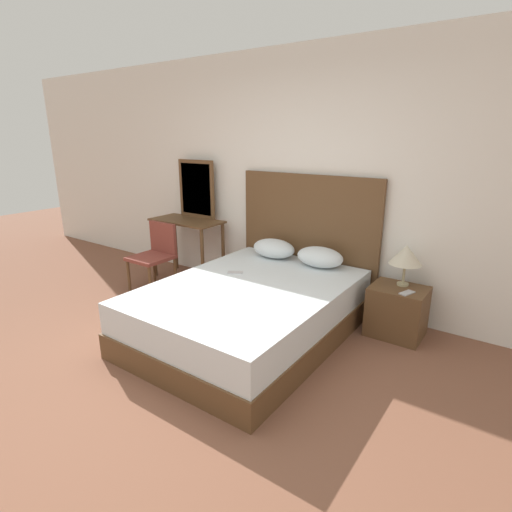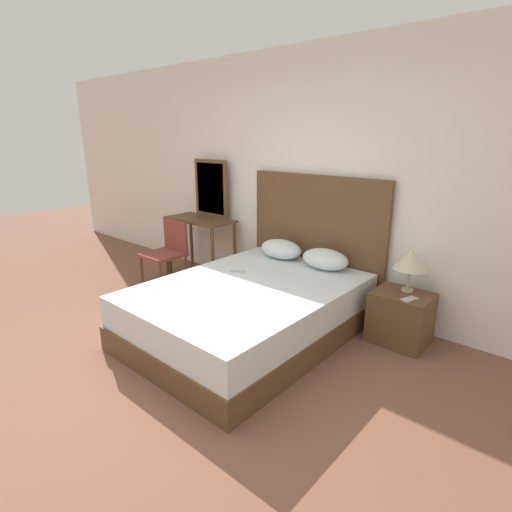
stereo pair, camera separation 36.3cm
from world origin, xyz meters
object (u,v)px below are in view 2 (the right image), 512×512
object	(u,v)px
phone_on_nightstand	(409,299)
chair	(168,249)
table_lamp	(411,260)
nightstand	(400,318)
vanity_desk	(200,230)
bed	(249,310)
phone_on_bed	(238,272)

from	to	relation	value
phone_on_nightstand	chair	distance (m)	2.86
table_lamp	phone_on_nightstand	world-z (taller)	table_lamp
nightstand	table_lamp	world-z (taller)	table_lamp
nightstand	vanity_desk	xyz separation A→B (m)	(-2.69, 0.01, 0.39)
table_lamp	vanity_desk	world-z (taller)	table_lamp
table_lamp	vanity_desk	bearing A→B (deg)	-178.46
bed	chair	distance (m)	1.66
bed	vanity_desk	xyz separation A→B (m)	(-1.58, 0.81, 0.38)
bed	phone_on_bed	bearing A→B (deg)	148.96
bed	phone_on_bed	xyz separation A→B (m)	(-0.31, 0.19, 0.26)
nightstand	vanity_desk	size ratio (longest dim) A/B	0.52
nightstand	phone_on_nightstand	distance (m)	0.28
chair	phone_on_bed	bearing A→B (deg)	-5.72
phone_on_bed	table_lamp	world-z (taller)	table_lamp
bed	table_lamp	distance (m)	1.52
nightstand	bed	bearing A→B (deg)	-144.17
phone_on_bed	chair	world-z (taller)	chair
phone_on_bed	nightstand	xyz separation A→B (m)	(1.42, 0.62, -0.27)
bed	phone_on_nightstand	xyz separation A→B (m)	(1.21, 0.70, 0.23)
vanity_desk	chair	distance (m)	0.53
nightstand	chair	bearing A→B (deg)	-169.88
vanity_desk	chair	xyz separation A→B (m)	(-0.04, -0.50, -0.17)
bed	nightstand	xyz separation A→B (m)	(1.12, 0.81, -0.01)
table_lamp	chair	xyz separation A→B (m)	(-2.74, -0.57, -0.30)
vanity_desk	bed	bearing A→B (deg)	-27.28
nightstand	phone_on_nightstand	xyz separation A→B (m)	(0.09, -0.10, 0.24)
phone_on_bed	chair	xyz separation A→B (m)	(-1.31, 0.13, -0.04)
phone_on_nightstand	vanity_desk	world-z (taller)	vanity_desk
phone_on_bed	vanity_desk	distance (m)	1.42
nightstand	phone_on_nightstand	bearing A→B (deg)	-47.23
table_lamp	phone_on_nightstand	xyz separation A→B (m)	(0.09, -0.18, -0.29)
vanity_desk	nightstand	bearing A→B (deg)	-0.18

